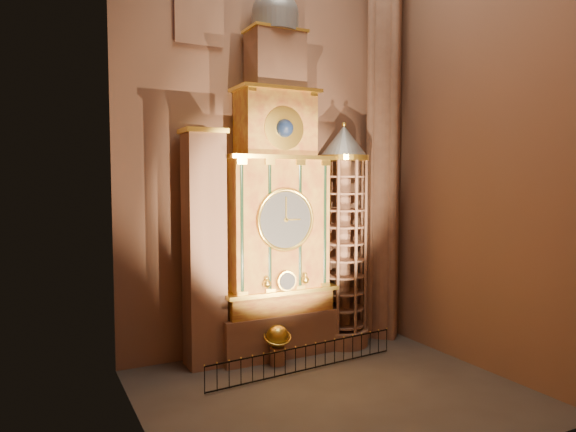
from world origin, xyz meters
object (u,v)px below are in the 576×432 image
celestial_globe (277,341)px  iron_railing (306,358)px  portrait_tower (204,248)px  stair_turret (343,237)px  astronomical_clock (276,210)px

celestial_globe → iron_railing: celestial_globe is taller
portrait_tower → celestial_globe: bearing=-26.2°
stair_turret → iron_railing: stair_turret is taller
astronomical_clock → portrait_tower: astronomical_clock is taller
astronomical_clock → stair_turret: size_ratio=1.55×
astronomical_clock → stair_turret: 3.78m
astronomical_clock → iron_railing: size_ratio=1.85×
portrait_tower → celestial_globe: 5.15m
astronomical_clock → celestial_globe: 5.82m
astronomical_clock → iron_railing: (0.11, -2.65, -6.10)m
astronomical_clock → portrait_tower: size_ratio=1.64×
astronomical_clock → celestial_globe: size_ratio=9.50×
astronomical_clock → iron_railing: astronomical_clock is taller
stair_turret → astronomical_clock: bearing=175.7°
portrait_tower → stair_turret: bearing=-2.3°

